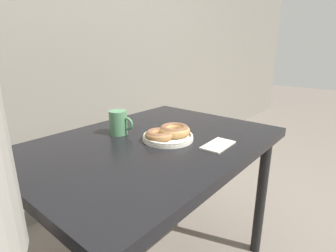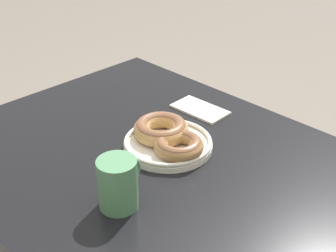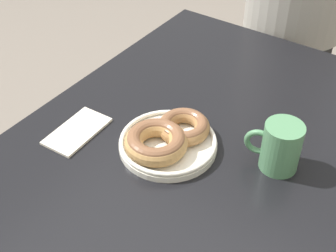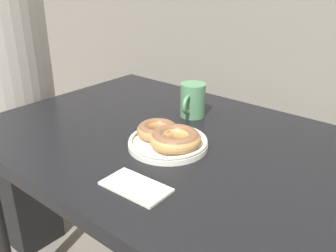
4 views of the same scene
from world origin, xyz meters
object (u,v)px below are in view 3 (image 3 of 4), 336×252
Objects in this scene: dining_table at (198,171)px; coffee_mug at (280,146)px; napkin at (77,131)px; donut_plate at (167,139)px.

coffee_mug reaches higher than dining_table.
coffee_mug is at bearing 102.37° from dining_table.
dining_table is at bearing -77.63° from coffee_mug.
coffee_mug is 0.44m from napkin.
dining_table is 4.73× the size of donut_plate.
napkin is (0.15, -0.41, -0.05)m from coffee_mug.
donut_plate is at bearing -68.84° from coffee_mug.
napkin is at bearing -69.40° from coffee_mug.
donut_plate is 1.98× the size of coffee_mug.
napkin is (0.12, -0.25, 0.08)m from dining_table.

